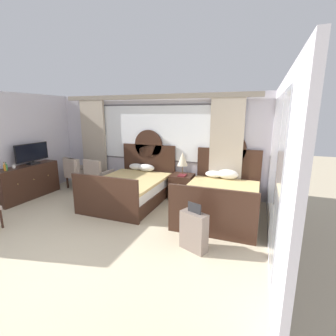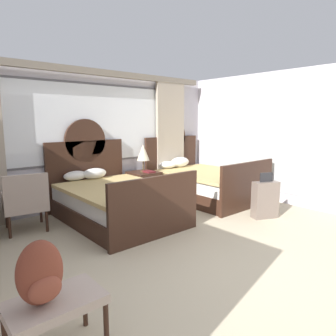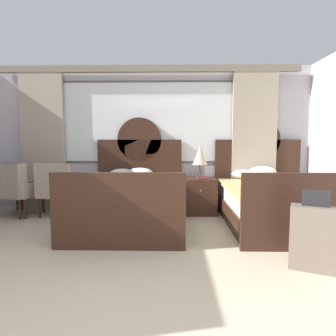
{
  "view_description": "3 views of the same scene",
  "coord_description": "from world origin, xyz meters",
  "views": [
    {
      "loc": [
        2.8,
        -2.35,
        2.21
      ],
      "look_at": [
        1.01,
        2.33,
        1.06
      ],
      "focal_mm": 26.11,
      "sensor_mm": 36.0,
      "label": 1
    },
    {
      "loc": [
        -2.8,
        -1.61,
        1.72
      ],
      "look_at": [
        0.66,
        2.38,
        0.88
      ],
      "focal_mm": 32.51,
      "sensor_mm": 36.0,
      "label": 2
    },
    {
      "loc": [
        0.5,
        -1.66,
        1.29
      ],
      "look_at": [
        0.41,
        2.32,
        0.92
      ],
      "focal_mm": 31.1,
      "sensor_mm": 36.0,
      "label": 3
    }
  ],
  "objects": [
    {
      "name": "ground_plane",
      "position": [
        0.0,
        0.0,
        0.0
      ],
      "size": [
        24.0,
        24.0,
        0.0
      ],
      "primitive_type": "plane",
      "color": "#BCAD8E"
    },
    {
      "name": "wall_back_window",
      "position": [
        0.0,
        3.94,
        1.42
      ],
      "size": [
        6.1,
        0.22,
        2.7
      ],
      "color": "silver",
      "rests_on": "ground_plane"
    },
    {
      "name": "wall_left",
      "position": [
        -3.08,
        1.67,
        1.35
      ],
      "size": [
        0.07,
        4.54,
        2.7
      ],
      "color": "silver",
      "rests_on": "ground_plane"
    },
    {
      "name": "wall_right_mirror",
      "position": [
        3.08,
        1.7,
        1.35
      ],
      "size": [
        0.08,
        4.54,
        2.7
      ],
      "color": "silver",
      "rests_on": "ground_plane"
    },
    {
      "name": "bed_near_window",
      "position": [
        -0.16,
        2.83,
        0.35
      ],
      "size": [
        1.59,
        2.24,
        1.73
      ],
      "color": "#382116",
      "rests_on": "ground_plane"
    },
    {
      "name": "bed_near_mirror",
      "position": [
        2.07,
        2.83,
        0.36
      ],
      "size": [
        1.59,
        2.24,
        1.73
      ],
      "color": "#382116",
      "rests_on": "ground_plane"
    },
    {
      "name": "nightstand_between_beds",
      "position": [
        0.96,
        3.51,
        0.31
      ],
      "size": [
        0.57,
        0.6,
        0.63
      ],
      "color": "#382116",
      "rests_on": "ground_plane"
    },
    {
      "name": "table_lamp_on_nightstand",
      "position": [
        0.96,
        3.52,
        1.03
      ],
      "size": [
        0.27,
        0.27,
        0.58
      ],
      "color": "brown",
      "rests_on": "nightstand_between_beds"
    },
    {
      "name": "book_on_nightstand",
      "position": [
        1.0,
        3.39,
        0.64
      ],
      "size": [
        0.18,
        0.26,
        0.03
      ],
      "color": "maroon",
      "rests_on": "nightstand_between_beds"
    },
    {
      "name": "dresser_minibar",
      "position": [
        -2.83,
        2.09,
        0.43
      ],
      "size": [
        0.47,
        1.66,
        0.87
      ],
      "color": "#382116",
      "rests_on": "ground_plane"
    },
    {
      "name": "tv_flatscreen",
      "position": [
        -2.8,
        2.3,
        1.15
      ],
      "size": [
        0.2,
        0.98,
        0.55
      ],
      "color": "black",
      "rests_on": "dresser_minibar"
    },
    {
      "name": "bottle_liquor_amber",
      "position": [
        -2.76,
        1.49,
        0.95
      ],
      "size": [
        0.05,
        0.05,
        0.21
      ],
      "color": "#B7701E",
      "rests_on": "dresser_minibar"
    },
    {
      "name": "bottle_soda_green",
      "position": [
        -2.78,
        1.55,
        0.95
      ],
      "size": [
        0.05,
        0.05,
        0.2
      ],
      "color": "#337A3D",
      "rests_on": "dresser_minibar"
    },
    {
      "name": "cup_on_dresser",
      "position": [
        -2.83,
        1.77,
        0.91
      ],
      "size": [
        0.11,
        0.08,
        0.08
      ],
      "color": "white",
      "rests_on": "dresser_minibar"
    },
    {
      "name": "armchair_by_window_left",
      "position": [
        -1.49,
        3.24,
        0.49
      ],
      "size": [
        0.71,
        0.71,
        0.93
      ],
      "color": "#B29E8E",
      "rests_on": "ground_plane"
    },
    {
      "name": "armchair_by_window_centre",
      "position": [
        -2.21,
        3.24,
        0.49
      ],
      "size": [
        0.7,
        0.7,
        0.93
      ],
      "color": "#B29E8E",
      "rests_on": "ground_plane"
    },
    {
      "name": "armchair_by_window_right",
      "position": [
        -2.23,
        3.24,
        0.49
      ],
      "size": [
        0.79,
        0.79,
        0.93
      ],
      "color": "#B29E8E",
      "rests_on": "ground_plane"
    },
    {
      "name": "suitcase_on_floor",
      "position": [
        1.9,
        1.19,
        0.33
      ],
      "size": [
        0.49,
        0.36,
        0.81
      ],
      "color": "#75665B",
      "rests_on": "ground_plane"
    }
  ]
}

